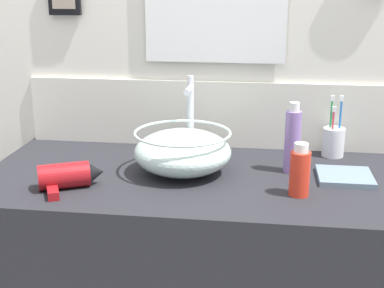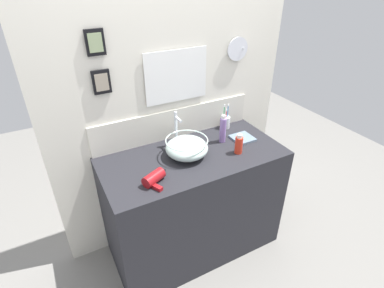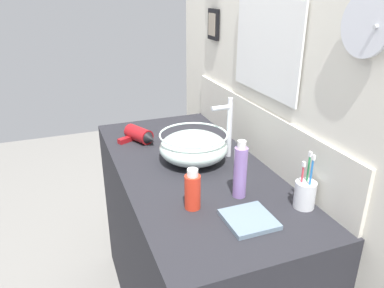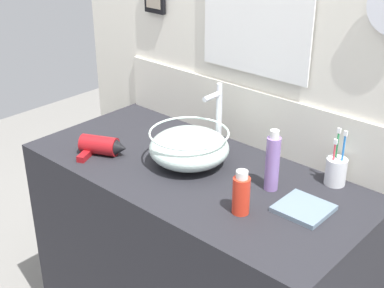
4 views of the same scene
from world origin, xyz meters
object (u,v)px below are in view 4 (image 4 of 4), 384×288
object	(u,v)px
soap_dispenser	(241,194)
hand_towel	(304,208)
faucet	(218,114)
hair_drier	(102,146)
toothbrush_cup	(336,171)
lotion_bottle	(273,162)
glass_bowl_sink	(189,147)

from	to	relation	value
soap_dispenser	hand_towel	world-z (taller)	soap_dispenser
faucet	hair_drier	world-z (taller)	faucet
hand_towel	hair_drier	bearing A→B (deg)	-167.50
toothbrush_cup	soap_dispenser	world-z (taller)	toothbrush_cup
hair_drier	lotion_bottle	distance (m)	0.68
hair_drier	lotion_bottle	bearing A→B (deg)	19.13
soap_dispenser	hand_towel	distance (m)	0.21
faucet	soap_dispenser	world-z (taller)	faucet
faucet	hand_towel	bearing A→B (deg)	-17.42
glass_bowl_sink	faucet	bearing A→B (deg)	90.00
glass_bowl_sink	hand_towel	xyz separation A→B (m)	(0.49, 0.01, -0.06)
faucet	hair_drier	distance (m)	0.47
lotion_bottle	faucet	bearing A→B (deg)	161.81
hair_drier	glass_bowl_sink	bearing A→B (deg)	28.80
toothbrush_cup	lotion_bottle	bearing A→B (deg)	-129.36
hair_drier	soap_dispenser	distance (m)	0.65
hair_drier	lotion_bottle	world-z (taller)	lotion_bottle
glass_bowl_sink	toothbrush_cup	xyz separation A→B (m)	(0.48, 0.23, -0.02)
glass_bowl_sink	toothbrush_cup	distance (m)	0.53
lotion_bottle	hand_towel	size ratio (longest dim) A/B	1.37
faucet	hair_drier	xyz separation A→B (m)	(-0.31, -0.33, -0.12)
glass_bowl_sink	faucet	world-z (taller)	faucet
soap_dispenser	lotion_bottle	distance (m)	0.19
lotion_bottle	hand_towel	distance (m)	0.19
soap_dispenser	hand_towel	size ratio (longest dim) A/B	0.93
toothbrush_cup	soap_dispenser	bearing A→B (deg)	-109.89
hand_towel	toothbrush_cup	bearing A→B (deg)	92.93
toothbrush_cup	hand_towel	size ratio (longest dim) A/B	1.29
glass_bowl_sink	hair_drier	xyz separation A→B (m)	(-0.31, -0.17, -0.03)
lotion_bottle	toothbrush_cup	bearing A→B (deg)	50.64
toothbrush_cup	hand_towel	world-z (taller)	toothbrush_cup
toothbrush_cup	lotion_bottle	world-z (taller)	lotion_bottle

